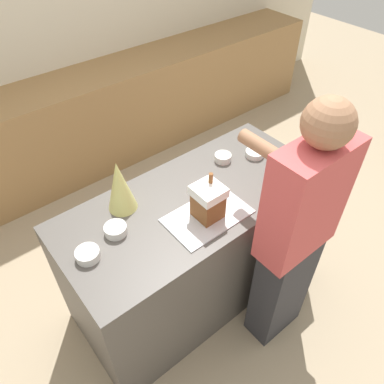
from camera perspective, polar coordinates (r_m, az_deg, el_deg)
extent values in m
plane|color=tan|center=(2.99, 0.28, -14.28)|extent=(12.00, 12.00, 0.00)
cube|color=beige|center=(3.81, -22.81, 21.30)|extent=(8.00, 0.05, 2.60)
cube|color=#9E7547|center=(3.87, -17.80, 9.03)|extent=(6.00, 0.60, 0.96)
cube|color=#514C47|center=(2.60, 0.31, -8.55)|extent=(1.69, 0.77, 0.96)
cube|color=silver|center=(2.14, 2.37, -3.61)|extent=(0.48, 0.30, 0.01)
cube|color=brown|center=(2.08, 2.43, -2.06)|extent=(0.14, 0.14, 0.16)
cube|color=white|center=(2.01, 2.52, 0.08)|extent=(0.16, 0.16, 0.06)
cylinder|color=brown|center=(2.00, 2.94, 2.17)|extent=(0.02, 0.02, 0.06)
cone|color=#DBD675|center=(2.12, -10.97, 0.90)|extent=(0.17, 0.17, 0.33)
cylinder|color=silver|center=(2.08, -11.55, -5.65)|extent=(0.12, 0.12, 0.05)
cylinder|color=orange|center=(2.06, -11.63, -5.29)|extent=(0.10, 0.10, 0.01)
cylinder|color=silver|center=(2.52, 4.73, 5.25)|extent=(0.11, 0.11, 0.05)
cylinder|color=orange|center=(2.50, 4.76, 5.58)|extent=(0.09, 0.09, 0.01)
cylinder|color=silver|center=(2.59, 9.53, 5.82)|extent=(0.13, 0.13, 0.04)
cylinder|color=yellow|center=(2.58, 9.57, 6.08)|extent=(0.10, 0.10, 0.01)
cylinder|color=silver|center=(2.00, -15.61, -9.14)|extent=(0.13, 0.13, 0.05)
cylinder|color=white|center=(1.99, -15.71, -8.80)|extent=(0.10, 0.10, 0.01)
cube|color=#333338|center=(2.54, 13.37, -13.95)|extent=(0.36, 0.20, 0.86)
cube|color=#CC4C4C|center=(1.96, 16.93, -1.37)|extent=(0.47, 0.21, 0.68)
sphere|color=#996B4C|center=(1.69, 20.06, 9.86)|extent=(0.23, 0.23, 0.23)
cylinder|color=#996B4C|center=(1.96, 12.53, 5.47)|extent=(0.08, 0.47, 0.08)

